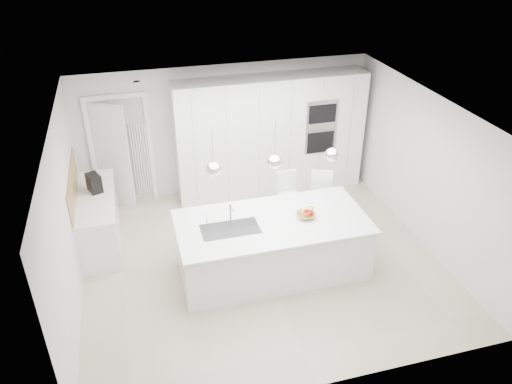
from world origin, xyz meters
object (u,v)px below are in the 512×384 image
object	(u,v)px
fruit_bowl	(306,215)
espresso_machine	(94,183)
bar_stool_right	(323,204)
island_base	(273,248)
bar_stool_left	(288,204)

from	to	relation	value
fruit_bowl	espresso_machine	size ratio (longest dim) A/B	0.94
espresso_machine	bar_stool_right	xyz separation A→B (m)	(3.66, -0.87, -0.49)
island_base	bar_stool_right	xyz separation A→B (m)	(1.13, 0.79, 0.13)
espresso_machine	bar_stool_right	size ratio (longest dim) A/B	0.26
island_base	fruit_bowl	bearing A→B (deg)	0.58
island_base	espresso_machine	size ratio (longest dim) A/B	9.38
island_base	fruit_bowl	xyz separation A→B (m)	(0.51, 0.01, 0.50)
fruit_bowl	bar_stool_right	distance (m)	1.07
fruit_bowl	bar_stool_left	distance (m)	1.05
island_base	bar_stool_right	world-z (taller)	bar_stool_right
island_base	bar_stool_left	size ratio (longest dim) A/B	2.53
fruit_bowl	bar_stool_right	bearing A→B (deg)	51.74
bar_stool_left	bar_stool_right	xyz separation A→B (m)	(0.56, -0.19, 0.01)
fruit_bowl	island_base	bearing A→B (deg)	-179.42
island_base	espresso_machine	xyz separation A→B (m)	(-2.53, 1.66, 0.62)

